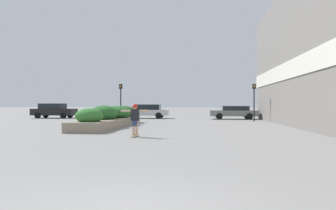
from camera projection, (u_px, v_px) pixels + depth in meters
name	position (u px, v px, depth m)	size (l,w,h in m)	color
planter_box	(112.00, 117.00, 20.76)	(2.29, 10.06, 1.44)	gray
skateboard	(135.00, 135.00, 13.90)	(0.24, 0.74, 0.09)	olive
skateboarder	(135.00, 116.00, 13.90)	(1.35, 0.25, 1.45)	tan
car_leftmost	(147.00, 111.00, 32.30)	(4.75, 1.95, 1.50)	#BCBCC1
car_center_right	(234.00, 112.00, 30.49)	(4.74, 1.94, 1.34)	slate
car_rightmost	(54.00, 111.00, 32.84)	(4.65, 1.93, 1.60)	black
traffic_light_left	(121.00, 96.00, 27.84)	(0.28, 0.30, 3.40)	black
traffic_light_right	(254.00, 96.00, 26.51)	(0.28, 0.30, 3.33)	black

